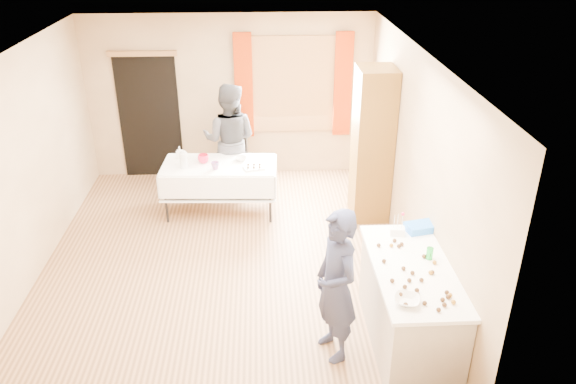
{
  "coord_description": "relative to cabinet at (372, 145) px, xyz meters",
  "views": [
    {
      "loc": [
        0.46,
        -5.93,
        3.92
      ],
      "look_at": [
        0.77,
        0.0,
        0.97
      ],
      "focal_mm": 35.0,
      "sensor_mm": 36.0,
      "label": 1
    }
  ],
  "objects": [
    {
      "name": "floor",
      "position": [
        -1.99,
        -1.17,
        -1.08
      ],
      "size": [
        4.5,
        5.5,
        0.02
      ],
      "primitive_type": "cube",
      "color": "#9E7047",
      "rests_on": "ground"
    },
    {
      "name": "ceiling",
      "position": [
        -1.99,
        -1.17,
        1.54
      ],
      "size": [
        4.5,
        5.5,
        0.02
      ],
      "primitive_type": "cube",
      "color": "white",
      "rests_on": "floor"
    },
    {
      "name": "wall_back",
      "position": [
        -1.99,
        1.59,
        0.23
      ],
      "size": [
        4.5,
        0.02,
        2.6
      ],
      "primitive_type": "cube",
      "color": "tan",
      "rests_on": "floor"
    },
    {
      "name": "wall_front",
      "position": [
        -1.99,
        -3.93,
        0.23
      ],
      "size": [
        4.5,
        0.02,
        2.6
      ],
      "primitive_type": "cube",
      "color": "tan",
      "rests_on": "floor"
    },
    {
      "name": "wall_left",
      "position": [
        -4.25,
        -1.17,
        0.23
      ],
      "size": [
        0.02,
        5.5,
        2.6
      ],
      "primitive_type": "cube",
      "color": "tan",
      "rests_on": "floor"
    },
    {
      "name": "wall_right",
      "position": [
        0.27,
        -1.17,
        0.23
      ],
      "size": [
        0.02,
        5.5,
        2.6
      ],
      "primitive_type": "cube",
      "color": "tan",
      "rests_on": "floor"
    },
    {
      "name": "window_frame",
      "position": [
        -0.99,
        1.55,
        0.43
      ],
      "size": [
        1.32,
        0.06,
        1.52
      ],
      "primitive_type": "cube",
      "color": "olive",
      "rests_on": "wall_back"
    },
    {
      "name": "window_pane",
      "position": [
        -0.99,
        1.54,
        0.43
      ],
      "size": [
        1.2,
        0.02,
        1.4
      ],
      "primitive_type": "cube",
      "color": "white",
      "rests_on": "wall_back"
    },
    {
      "name": "curtain_left",
      "position": [
        -1.77,
        1.5,
        0.43
      ],
      "size": [
        0.28,
        0.06,
        1.65
      ],
      "primitive_type": "cube",
      "color": "#9F2A05",
      "rests_on": "wall_back"
    },
    {
      "name": "curtain_right",
      "position": [
        -0.21,
        1.5,
        0.43
      ],
      "size": [
        0.28,
        0.06,
        1.65
      ],
      "primitive_type": "cube",
      "color": "#9F2A05",
      "rests_on": "wall_back"
    },
    {
      "name": "doorway",
      "position": [
        -3.29,
        1.56,
        -0.07
      ],
      "size": [
        0.95,
        0.04,
        2.0
      ],
      "primitive_type": "cube",
      "color": "black",
      "rests_on": "floor"
    },
    {
      "name": "door_lintel",
      "position": [
        -3.29,
        1.53,
        0.95
      ],
      "size": [
        1.05,
        0.06,
        0.08
      ],
      "primitive_type": "cube",
      "color": "olive",
      "rests_on": "wall_back"
    },
    {
      "name": "cabinet",
      "position": [
        0.0,
        0.0,
        0.0
      ],
      "size": [
        0.5,
        0.6,
        2.14
      ],
      "primitive_type": "cube",
      "color": "brown",
      "rests_on": "floor"
    },
    {
      "name": "counter",
      "position": [
        -0.1,
        -2.71,
        -0.62
      ],
      "size": [
        0.76,
        1.61,
        0.91
      ],
      "color": "#BCB09F",
      "rests_on": "floor"
    },
    {
      "name": "party_table",
      "position": [
        -2.12,
        0.21,
        -0.63
      ],
      "size": [
        1.65,
        0.91,
        0.75
      ],
      "rotation": [
        0.0,
        0.0,
        -0.05
      ],
      "color": "black",
      "rests_on": "floor"
    },
    {
      "name": "chair",
      "position": [
        -2.01,
        1.19,
        -0.75
      ],
      "size": [
        0.57,
        0.57,
        1.07
      ],
      "rotation": [
        0.0,
        0.0,
        -0.36
      ],
      "color": "black",
      "rests_on": "floor"
    },
    {
      "name": "girl",
      "position": [
        -0.85,
        -2.81,
        -0.28
      ],
      "size": [
        0.82,
        0.75,
        1.58
      ],
      "primitive_type": "imported",
      "rotation": [
        0.0,
        0.0,
        -1.22
      ],
      "color": "#1F2341",
      "rests_on": "floor"
    },
    {
      "name": "woman",
      "position": [
        -1.99,
        0.84,
        -0.21
      ],
      "size": [
        1.11,
        1.0,
        1.73
      ],
      "primitive_type": "imported",
      "rotation": [
        0.0,
        0.0,
        2.93
      ],
      "color": "black",
      "rests_on": "floor"
    },
    {
      "name": "soda_can",
      "position": [
        0.08,
        -2.58,
        -0.1
      ],
      "size": [
        0.09,
        0.09,
        0.12
      ],
      "primitive_type": "cylinder",
      "rotation": [
        0.0,
        0.0,
        -0.43
      ],
      "color": "green",
      "rests_on": "counter"
    },
    {
      "name": "mixing_bowl",
      "position": [
        -0.3,
        -3.25,
        -0.14
      ],
      "size": [
        0.35,
        0.35,
        0.05
      ],
      "primitive_type": "imported",
      "rotation": [
        0.0,
        0.0,
        -0.32
      ],
      "color": "white",
      "rests_on": "counter"
    },
    {
      "name": "foam_block",
      "position": [
        -0.13,
        -2.11,
        -0.12
      ],
      "size": [
        0.16,
        0.12,
        0.08
      ],
      "primitive_type": "cube",
      "rotation": [
        0.0,
        0.0,
        -0.12
      ],
      "color": "white",
      "rests_on": "counter"
    },
    {
      "name": "blue_basket",
      "position": [
        0.13,
        -2.04,
        -0.12
      ],
      "size": [
        0.34,
        0.26,
        0.08
      ],
      "primitive_type": "cube",
      "rotation": [
        0.0,
        0.0,
        0.22
      ],
      "color": "blue",
      "rests_on": "counter"
    },
    {
      "name": "pitcher",
      "position": [
        -2.59,
        0.1,
        -0.21
      ],
      "size": [
        0.12,
        0.12,
        0.22
      ],
      "primitive_type": "cylinder",
      "rotation": [
        0.0,
        0.0,
        0.08
      ],
      "color": "silver",
      "rests_on": "party_table"
    },
    {
      "name": "cup_red",
      "position": [
        -2.34,
        0.27,
        -0.26
      ],
      "size": [
        0.21,
        0.21,
        0.12
      ],
      "primitive_type": "imported",
      "rotation": [
        0.0,
        0.0,
        -0.19
      ],
      "color": "red",
      "rests_on": "party_table"
    },
    {
      "name": "cup_rainbow",
      "position": [
        -2.16,
        0.03,
        -0.27
      ],
      "size": [
        0.12,
        0.12,
        0.11
      ],
      "primitive_type": "imported",
      "rotation": [
        0.0,
        0.0,
        0.01
      ],
      "color": "red",
      "rests_on": "party_table"
    },
    {
      "name": "small_bowl",
      "position": [
        -1.82,
        0.32,
        -0.3
      ],
      "size": [
        0.22,
        0.22,
        0.05
      ],
      "primitive_type": "imported",
      "rotation": [
        0.0,
        0.0,
        -0.16
      ],
      "color": "white",
      "rests_on": "party_table"
    },
    {
      "name": "pastry_tray",
      "position": [
        -1.63,
        0.03,
        -0.31
      ],
      "size": [
        0.32,
        0.26,
        0.02
      ],
      "primitive_type": "cube",
      "rotation": [
        0.0,
        0.0,
        0.24
      ],
      "color": "white",
      "rests_on": "party_table"
    },
    {
      "name": "bottle",
      "position": [
        -2.69,
        0.44,
        -0.23
      ],
      "size": [
        0.11,
        0.11,
        0.18
      ],
      "primitive_type": "imported",
      "rotation": [
        0.0,
        0.0,
        -0.16
      ],
      "color": "white",
      "rests_on": "party_table"
    },
    {
      "name": "cake_balls",
      "position": [
        -0.13,
        -2.92,
        -0.14
      ],
      "size": [
        0.52,
        1.16,
        0.04
      ],
      "color": "#3F2314",
      "rests_on": "counter"
    }
  ]
}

